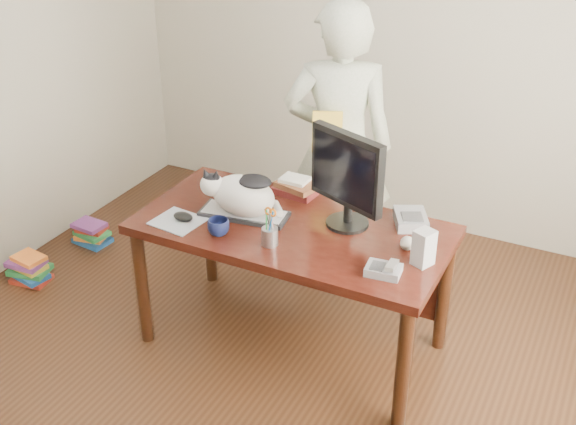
{
  "coord_description": "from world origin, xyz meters",
  "views": [
    {
      "loc": [
        1.43,
        -2.28,
        2.57
      ],
      "look_at": [
        0.0,
        0.55,
        0.85
      ],
      "focal_mm": 45.0,
      "sensor_mm": 36.0,
      "label": 1
    }
  ],
  "objects_px": {
    "desk": "(299,243)",
    "keyboard": "(244,214)",
    "speaker": "(424,248)",
    "coffee_mug": "(219,227)",
    "calculator": "(411,219)",
    "book_pile_b": "(92,233)",
    "book_pile_a": "(30,269)",
    "mouse": "(183,217)",
    "phone": "(384,269)",
    "monitor": "(347,175)",
    "cat": "(241,193)",
    "pen_cup": "(270,234)",
    "baseball": "(407,243)",
    "book_stack": "(297,187)",
    "person": "(338,149)"
  },
  "relations": [
    {
      "from": "calculator",
      "to": "desk",
      "type": "bearing_deg",
      "value": 174.39
    },
    {
      "from": "desk",
      "to": "keyboard",
      "type": "height_order",
      "value": "keyboard"
    },
    {
      "from": "baseball",
      "to": "keyboard",
      "type": "bearing_deg",
      "value": -175.89
    },
    {
      "from": "speaker",
      "to": "person",
      "type": "height_order",
      "value": "person"
    },
    {
      "from": "desk",
      "to": "phone",
      "type": "bearing_deg",
      "value": -26.96
    },
    {
      "from": "speaker",
      "to": "person",
      "type": "xyz_separation_m",
      "value": [
        -0.77,
        0.78,
        0.04
      ]
    },
    {
      "from": "mouse",
      "to": "book_pile_a",
      "type": "relative_size",
      "value": 0.43
    },
    {
      "from": "pen_cup",
      "to": "speaker",
      "type": "bearing_deg",
      "value": 12.9
    },
    {
      "from": "phone",
      "to": "book_stack",
      "type": "relative_size",
      "value": 0.65
    },
    {
      "from": "coffee_mug",
      "to": "phone",
      "type": "height_order",
      "value": "coffee_mug"
    },
    {
      "from": "pen_cup",
      "to": "mouse",
      "type": "bearing_deg",
      "value": 179.23
    },
    {
      "from": "speaker",
      "to": "baseball",
      "type": "bearing_deg",
      "value": 162.3
    },
    {
      "from": "mouse",
      "to": "phone",
      "type": "relative_size",
      "value": 0.69
    },
    {
      "from": "speaker",
      "to": "book_pile_b",
      "type": "height_order",
      "value": "speaker"
    },
    {
      "from": "keyboard",
      "to": "monitor",
      "type": "xyz_separation_m",
      "value": [
        0.51,
        0.14,
        0.27
      ]
    },
    {
      "from": "speaker",
      "to": "book_stack",
      "type": "bearing_deg",
      "value": 178.51
    },
    {
      "from": "pen_cup",
      "to": "coffee_mug",
      "type": "relative_size",
      "value": 1.89
    },
    {
      "from": "pen_cup",
      "to": "keyboard",
      "type": "bearing_deg",
      "value": 143.04
    },
    {
      "from": "cat",
      "to": "pen_cup",
      "type": "height_order",
      "value": "cat"
    },
    {
      "from": "baseball",
      "to": "book_pile_b",
      "type": "relative_size",
      "value": 0.27
    },
    {
      "from": "keyboard",
      "to": "person",
      "type": "bearing_deg",
      "value": 66.28
    },
    {
      "from": "keyboard",
      "to": "book_pile_a",
      "type": "relative_size",
      "value": 1.79
    },
    {
      "from": "desk",
      "to": "book_pile_a",
      "type": "bearing_deg",
      "value": -170.97
    },
    {
      "from": "cat",
      "to": "calculator",
      "type": "relative_size",
      "value": 1.76
    },
    {
      "from": "desk",
      "to": "book_stack",
      "type": "distance_m",
      "value": 0.35
    },
    {
      "from": "person",
      "to": "mouse",
      "type": "bearing_deg",
      "value": 40.64
    },
    {
      "from": "desk",
      "to": "speaker",
      "type": "distance_m",
      "value": 0.75
    },
    {
      "from": "speaker",
      "to": "calculator",
      "type": "distance_m",
      "value": 0.38
    },
    {
      "from": "calculator",
      "to": "book_pile_b",
      "type": "distance_m",
      "value": 2.37
    },
    {
      "from": "desk",
      "to": "coffee_mug",
      "type": "xyz_separation_m",
      "value": [
        -0.29,
        -0.33,
        0.19
      ]
    },
    {
      "from": "mouse",
      "to": "desk",
      "type": "bearing_deg",
      "value": 34.83
    },
    {
      "from": "speaker",
      "to": "pen_cup",
      "type": "bearing_deg",
      "value": -143.82
    },
    {
      "from": "book_stack",
      "to": "person",
      "type": "bearing_deg",
      "value": 87.04
    },
    {
      "from": "calculator",
      "to": "book_pile_b",
      "type": "bearing_deg",
      "value": 151.65
    },
    {
      "from": "speaker",
      "to": "coffee_mug",
      "type": "bearing_deg",
      "value": -145.51
    },
    {
      "from": "cat",
      "to": "monitor",
      "type": "relative_size",
      "value": 0.89
    },
    {
      "from": "coffee_mug",
      "to": "speaker",
      "type": "xyz_separation_m",
      "value": [
        0.99,
        0.2,
        0.05
      ]
    },
    {
      "from": "cat",
      "to": "book_pile_b",
      "type": "relative_size",
      "value": 1.75
    },
    {
      "from": "speaker",
      "to": "book_pile_b",
      "type": "distance_m",
      "value": 2.57
    },
    {
      "from": "mouse",
      "to": "coffee_mug",
      "type": "xyz_separation_m",
      "value": [
        0.24,
        -0.04,
        0.02
      ]
    },
    {
      "from": "coffee_mug",
      "to": "monitor",
      "type": "bearing_deg",
      "value": 35.03
    },
    {
      "from": "keyboard",
      "to": "book_pile_b",
      "type": "bearing_deg",
      "value": 157.32
    },
    {
      "from": "person",
      "to": "book_pile_a",
      "type": "relative_size",
      "value": 6.53
    },
    {
      "from": "calculator",
      "to": "book_pile_b",
      "type": "height_order",
      "value": "calculator"
    },
    {
      "from": "cat",
      "to": "coffee_mug",
      "type": "bearing_deg",
      "value": -98.7
    },
    {
      "from": "speaker",
      "to": "book_pile_a",
      "type": "distance_m",
      "value": 2.57
    },
    {
      "from": "keyboard",
      "to": "baseball",
      "type": "distance_m",
      "value": 0.87
    },
    {
      "from": "pen_cup",
      "to": "calculator",
      "type": "relative_size",
      "value": 0.81
    },
    {
      "from": "coffee_mug",
      "to": "baseball",
      "type": "bearing_deg",
      "value": 18.01
    },
    {
      "from": "coffee_mug",
      "to": "book_pile_b",
      "type": "xyz_separation_m",
      "value": [
        -1.43,
        0.6,
        -0.72
      ]
    }
  ]
}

